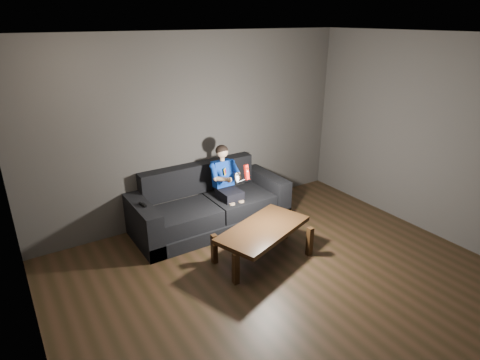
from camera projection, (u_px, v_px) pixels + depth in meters
floor at (305, 300)px, 4.36m from camera, size 5.00×5.00×0.00m
back_wall at (196, 129)px, 5.80m from camera, size 5.00×0.04×2.70m
left_wall at (25, 268)px, 2.60m from camera, size 0.04×5.00×2.70m
right_wall at (461, 145)px, 5.09m from camera, size 0.04×5.00×2.70m
ceiling at (325, 37)px, 3.34m from camera, size 5.00×5.00×0.02m
sofa at (209, 208)px, 5.84m from camera, size 2.24×0.97×0.86m
child at (226, 178)px, 5.75m from camera, size 0.43×0.53×1.06m
wii_remote_red at (247, 172)px, 5.39m from camera, size 0.06×0.08×0.21m
nunchuk_white at (237, 178)px, 5.34m from camera, size 0.06×0.08×0.14m
wii_remote_black at (143, 205)px, 5.14m from camera, size 0.06×0.15×0.03m
coffee_table at (263, 232)px, 4.97m from camera, size 1.36×0.98×0.45m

